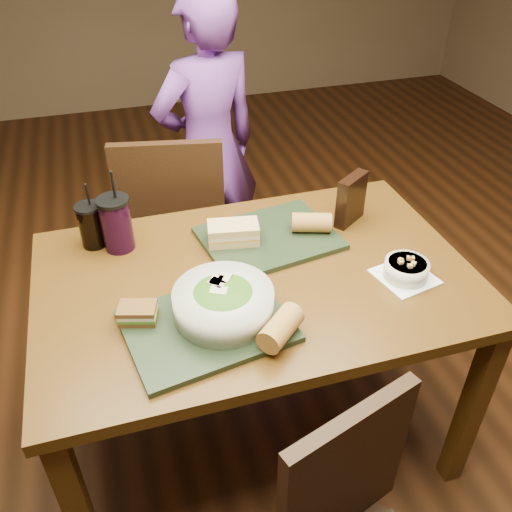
# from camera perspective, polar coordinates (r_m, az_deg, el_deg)

# --- Properties ---
(ground) EXTENTS (6.00, 6.00, 0.00)m
(ground) POSITION_cam_1_polar(r_m,az_deg,el_deg) (2.18, 0.00, -17.67)
(ground) COLOR #381C0B
(ground) RESTS_ON ground
(dining_table) EXTENTS (1.30, 0.85, 0.75)m
(dining_table) POSITION_cam_1_polar(r_m,az_deg,el_deg) (1.69, 0.00, -4.39)
(dining_table) COLOR #4C2F0F
(dining_table) RESTS_ON ground
(chair_far) EXTENTS (0.48, 0.49, 0.95)m
(chair_far) POSITION_cam_1_polar(r_m,az_deg,el_deg) (2.27, -8.99, 2.98)
(chair_far) COLOR black
(chair_far) RESTS_ON ground
(diner) EXTENTS (0.59, 0.47, 1.40)m
(diner) POSITION_cam_1_polar(r_m,az_deg,el_deg) (2.50, -5.00, 11.05)
(diner) COLOR #653086
(diner) RESTS_ON ground
(tray_near) EXTENTS (0.47, 0.39, 0.02)m
(tray_near) POSITION_cam_1_polar(r_m,az_deg,el_deg) (1.46, -5.18, -7.33)
(tray_near) COLOR black
(tray_near) RESTS_ON dining_table
(tray_far) EXTENTS (0.47, 0.38, 0.02)m
(tray_far) POSITION_cam_1_polar(r_m,az_deg,el_deg) (1.77, 1.36, 1.89)
(tray_far) COLOR black
(tray_far) RESTS_ON dining_table
(salad_bowl) EXTENTS (0.27, 0.27, 0.09)m
(salad_bowl) POSITION_cam_1_polar(r_m,az_deg,el_deg) (1.44, -3.45, -4.78)
(salad_bowl) COLOR silver
(salad_bowl) RESTS_ON tray_near
(soup_bowl) EXTENTS (0.19, 0.19, 0.06)m
(soup_bowl) POSITION_cam_1_polar(r_m,az_deg,el_deg) (1.66, 15.54, -1.35)
(soup_bowl) COLOR white
(soup_bowl) RESTS_ON dining_table
(sandwich_near) EXTENTS (0.11, 0.09, 0.05)m
(sandwich_near) POSITION_cam_1_polar(r_m,az_deg,el_deg) (1.47, -12.33, -5.88)
(sandwich_near) COLOR #593819
(sandwich_near) RESTS_ON tray_near
(sandwich_far) EXTENTS (0.17, 0.11, 0.06)m
(sandwich_far) POSITION_cam_1_polar(r_m,az_deg,el_deg) (1.73, -2.41, 2.46)
(sandwich_far) COLOR tan
(sandwich_far) RESTS_ON tray_far
(baguette_near) EXTENTS (0.15, 0.14, 0.07)m
(baguette_near) POSITION_cam_1_polar(r_m,az_deg,el_deg) (1.38, 2.61, -7.57)
(baguette_near) COLOR #AD7533
(baguette_near) RESTS_ON tray_near
(baguette_far) EXTENTS (0.14, 0.10, 0.06)m
(baguette_far) POSITION_cam_1_polar(r_m,az_deg,el_deg) (1.78, 5.86, 3.53)
(baguette_far) COLOR #AD7533
(baguette_far) RESTS_ON tray_far
(cup_cola) EXTENTS (0.08, 0.08, 0.23)m
(cup_cola) POSITION_cam_1_polar(r_m,az_deg,el_deg) (1.79, -16.95, 3.11)
(cup_cola) COLOR black
(cup_cola) RESTS_ON dining_table
(cup_berry) EXTENTS (0.10, 0.10, 0.28)m
(cup_berry) POSITION_cam_1_polar(r_m,az_deg,el_deg) (1.75, -14.49, 3.34)
(cup_berry) COLOR black
(cup_berry) RESTS_ON dining_table
(chip_bag) EXTENTS (0.13, 0.11, 0.17)m
(chip_bag) POSITION_cam_1_polar(r_m,az_deg,el_deg) (1.86, 9.97, 5.88)
(chip_bag) COLOR black
(chip_bag) RESTS_ON dining_table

